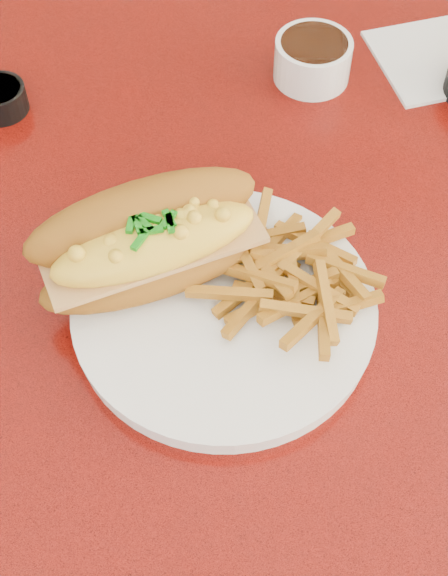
# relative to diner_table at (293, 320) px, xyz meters

# --- Properties ---
(ground) EXTENTS (8.00, 8.00, 0.00)m
(ground) POSITION_rel_diner_table_xyz_m (0.00, 0.00, -0.61)
(ground) COLOR beige
(ground) RESTS_ON ground
(diner_table) EXTENTS (1.23, 0.83, 0.77)m
(diner_table) POSITION_rel_diner_table_xyz_m (0.00, 0.00, 0.00)
(diner_table) COLOR red
(diner_table) RESTS_ON ground
(booth_bench_far) EXTENTS (1.20, 0.51, 0.90)m
(booth_bench_far) POSITION_rel_diner_table_xyz_m (0.00, 0.81, -0.32)
(booth_bench_far) COLOR maroon
(booth_bench_far) RESTS_ON ground
(dinner_plate) EXTENTS (0.25, 0.25, 0.02)m
(dinner_plate) POSITION_rel_diner_table_xyz_m (-0.06, -0.11, 0.17)
(dinner_plate) COLOR white
(dinner_plate) RESTS_ON diner_table
(mac_hoagie) EXTENTS (0.21, 0.17, 0.09)m
(mac_hoagie) POSITION_rel_diner_table_xyz_m (-0.12, -0.08, 0.21)
(mac_hoagie) COLOR #985C18
(mac_hoagie) RESTS_ON dinner_plate
(fries_pile) EXTENTS (0.13, 0.12, 0.03)m
(fries_pile) POSITION_rel_diner_table_xyz_m (-0.01, -0.08, 0.19)
(fries_pile) COLOR #C48121
(fries_pile) RESTS_ON dinner_plate
(fork) EXTENTS (0.05, 0.13, 0.00)m
(fork) POSITION_rel_diner_table_xyz_m (-0.01, -0.08, 0.18)
(fork) COLOR silver
(fork) RESTS_ON dinner_plate
(gravy_ramekin) EXTENTS (0.10, 0.10, 0.04)m
(gravy_ramekin) POSITION_rel_diner_table_xyz_m (0.00, 0.19, 0.18)
(gravy_ramekin) COLOR white
(gravy_ramekin) RESTS_ON diner_table
(paper_napkin) EXTENTS (0.16, 0.16, 0.00)m
(paper_napkin) POSITION_rel_diner_table_xyz_m (0.13, 0.23, 0.16)
(paper_napkin) COLOR white
(paper_napkin) RESTS_ON diner_table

